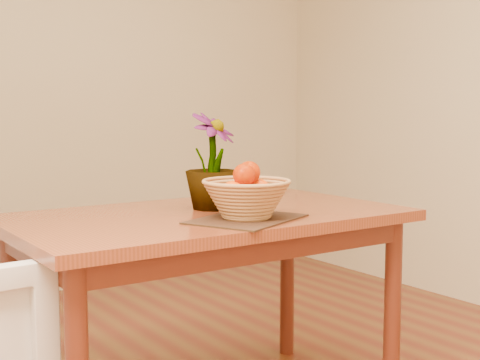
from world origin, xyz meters
TOP-DOWN VIEW (x-y plane):
  - wall_back at (0.00, 2.25)m, footprint 4.00×0.02m
  - table at (0.00, 0.30)m, footprint 1.40×0.80m
  - placemat at (0.02, 0.09)m, footprint 0.46×0.41m
  - wicker_basket at (0.02, 0.09)m, footprint 0.30×0.30m
  - orange_pile at (0.02, 0.09)m, footprint 0.20×0.19m
  - potted_plant at (0.06, 0.36)m, footprint 0.28×0.28m

SIDE VIEW (x-z plane):
  - table at x=0.00m, z-range 0.29..1.04m
  - placemat at x=0.02m, z-range 0.75..0.76m
  - wicker_basket at x=0.02m, z-range 0.75..0.88m
  - orange_pile at x=0.02m, z-range 0.80..0.94m
  - potted_plant at x=0.06m, z-range 0.75..1.11m
  - wall_back at x=0.00m, z-range 0.00..2.70m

